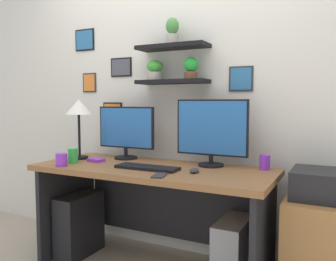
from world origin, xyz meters
TOP-DOWN VIEW (x-y plane):
  - back_wall_assembly at (-0.00, 0.44)m, footprint 4.40×0.24m
  - desk at (0.00, 0.06)m, footprint 1.68×0.68m
  - monitor_left at (-0.36, 0.22)m, footprint 0.50×0.18m
  - monitor_right at (0.36, 0.22)m, footprint 0.52×0.18m
  - keyboard at (0.01, -0.09)m, footprint 0.44×0.14m
  - computer_mouse at (0.34, -0.06)m, footprint 0.06×0.09m
  - desk_lamp at (-0.68, 0.04)m, footprint 0.21×0.21m
  - cell_phone at (0.19, -0.25)m, footprint 0.10×0.15m
  - coffee_mug at (-0.58, -0.26)m, footprint 0.08×0.08m
  - pen_cup at (0.72, 0.25)m, footprint 0.07×0.07m
  - scissors_tray at (-0.48, -0.01)m, footprint 0.13×0.10m
  - water_cup at (-0.59, -0.13)m, footprint 0.07×0.07m
  - drawer_cabinet at (1.10, 0.14)m, footprint 0.44×0.50m
  - printer at (1.10, 0.14)m, footprint 0.38×0.34m
  - computer_tower_left at (-0.64, -0.02)m, footprint 0.18×0.40m
  - computer_tower_right at (0.57, 0.07)m, footprint 0.18×0.40m

SIDE VIEW (x-z plane):
  - computer_tower_right at x=0.57m, z-range 0.00..0.43m
  - computer_tower_left at x=-0.64m, z-range 0.00..0.48m
  - drawer_cabinet at x=1.10m, z-range 0.00..0.63m
  - desk at x=0.00m, z-range 0.17..0.92m
  - printer at x=1.10m, z-range 0.63..0.80m
  - cell_phone at x=0.19m, z-range 0.75..0.76m
  - keyboard at x=0.01m, z-range 0.75..0.77m
  - scissors_tray at x=-0.48m, z-range 0.75..0.77m
  - computer_mouse at x=0.34m, z-range 0.75..0.78m
  - coffee_mug at x=-0.58m, z-range 0.75..0.84m
  - pen_cup at x=0.72m, z-range 0.75..0.85m
  - water_cup at x=-0.59m, z-range 0.75..0.86m
  - monitor_left at x=-0.36m, z-range 0.77..1.18m
  - monitor_right at x=0.36m, z-range 0.76..1.23m
  - desk_lamp at x=-0.68m, z-range 0.90..1.37m
  - back_wall_assembly at x=0.00m, z-range 0.00..2.70m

